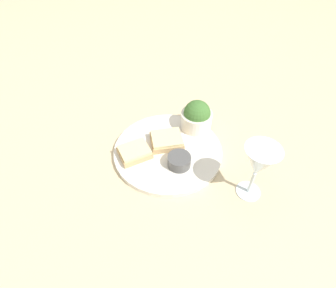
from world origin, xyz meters
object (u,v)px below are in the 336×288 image
sauce_ramekin (180,160)px  cheese_toast_near (167,140)px  salad_bowl (197,117)px  cheese_toast_far (135,152)px  wine_glass (259,163)px

sauce_ramekin → cheese_toast_near: size_ratio=0.58×
salad_bowl → cheese_toast_far: 0.21m
sauce_ramekin → cheese_toast_near: 0.09m
wine_glass → cheese_toast_near: bearing=-64.3°
salad_bowl → sauce_ramekin: bearing=43.4°
salad_bowl → wine_glass: bearing=89.6°
wine_glass → salad_bowl: bearing=-90.4°
sauce_ramekin → salad_bowl: bearing=-136.6°
cheese_toast_near → cheese_toast_far: bearing=0.4°
cheese_toast_near → wine_glass: size_ratio=0.69×
cheese_toast_near → wine_glass: bearing=115.7°
sauce_ramekin → cheese_toast_far: size_ratio=0.74×
salad_bowl → wine_glass: 0.26m
salad_bowl → sauce_ramekin: 0.16m
sauce_ramekin → wine_glass: 0.20m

